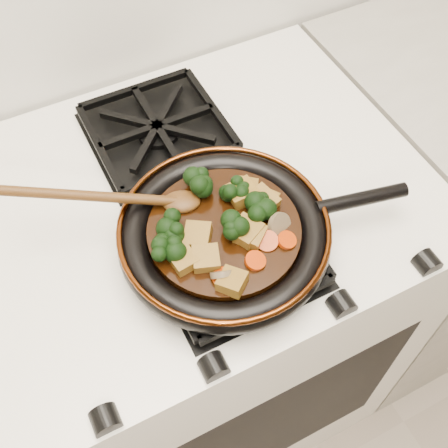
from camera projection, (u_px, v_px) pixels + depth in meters
name	position (u px, v px, depth m)	size (l,w,h in m)	color
stove	(202.00, 314.00, 1.28)	(0.76, 0.60, 0.90)	white
burner_grate_front	(232.00, 253.00, 0.82)	(0.23, 0.23, 0.03)	black
burner_grate_back	(158.00, 130.00, 0.97)	(0.23, 0.23, 0.03)	black
skillet	(226.00, 234.00, 0.81)	(0.43, 0.31, 0.05)	black
braising_sauce	(224.00, 232.00, 0.80)	(0.22, 0.22, 0.02)	black
tofu_cube_0	(206.00, 259.00, 0.76)	(0.04, 0.04, 0.02)	brown
tofu_cube_1	(198.00, 236.00, 0.78)	(0.04, 0.04, 0.02)	brown
tofu_cube_2	(246.00, 232.00, 0.78)	(0.04, 0.04, 0.02)	brown
tofu_cube_3	(264.00, 200.00, 0.81)	(0.04, 0.03, 0.02)	brown
tofu_cube_4	(247.00, 190.00, 0.83)	(0.03, 0.03, 0.02)	brown
tofu_cube_5	(232.00, 282.00, 0.74)	(0.03, 0.03, 0.02)	brown
tofu_cube_6	(250.00, 235.00, 0.78)	(0.04, 0.04, 0.02)	brown
tofu_cube_7	(242.00, 193.00, 0.82)	(0.04, 0.04, 0.02)	brown
tofu_cube_8	(262.00, 202.00, 0.81)	(0.04, 0.04, 0.02)	brown
tofu_cube_9	(183.00, 260.00, 0.76)	(0.04, 0.03, 0.02)	brown
broccoli_floret_0	(231.00, 228.00, 0.78)	(0.06, 0.06, 0.06)	black
broccoli_floret_1	(171.00, 229.00, 0.78)	(0.06, 0.06, 0.05)	black
broccoli_floret_2	(199.00, 184.00, 0.82)	(0.06, 0.06, 0.06)	black
broccoli_floret_3	(234.00, 191.00, 0.82)	(0.05, 0.05, 0.05)	black
broccoli_floret_4	(166.00, 249.00, 0.76)	(0.06, 0.06, 0.05)	black
broccoli_floret_5	(259.00, 208.00, 0.80)	(0.06, 0.06, 0.06)	black
carrot_coin_0	(267.00, 241.00, 0.78)	(0.03, 0.03, 0.01)	#B63105
carrot_coin_1	(223.00, 277.00, 0.74)	(0.03, 0.03, 0.01)	#B63105
carrot_coin_2	(287.00, 240.00, 0.78)	(0.03, 0.03, 0.01)	#B63105
carrot_coin_3	(255.00, 261.00, 0.76)	(0.03, 0.03, 0.01)	#B63105
mushroom_slice_0	(279.00, 225.00, 0.79)	(0.04, 0.04, 0.01)	brown
mushroom_slice_1	(221.00, 274.00, 0.74)	(0.03, 0.03, 0.01)	brown
mushroom_slice_2	(174.00, 248.00, 0.77)	(0.03, 0.03, 0.01)	brown
wooden_spoon	(131.00, 199.00, 0.80)	(0.16, 0.08, 0.25)	#4E2E10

